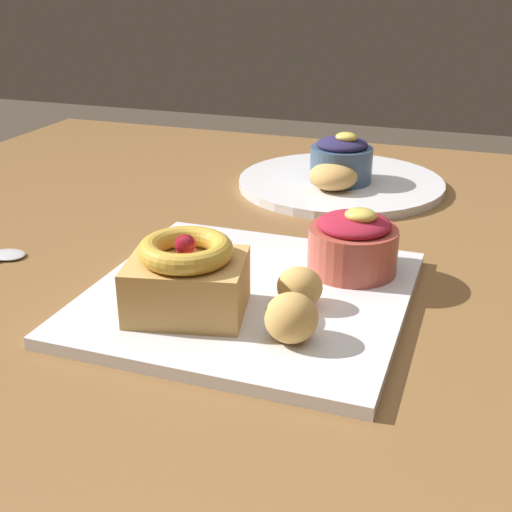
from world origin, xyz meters
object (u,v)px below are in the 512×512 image
object	(u,v)px
fritter_front	(291,318)
fritter_middle	(300,287)
front_plate	(249,296)
back_ramekin	(341,160)
back_pastry	(333,176)
cake_slice	(187,277)
berry_ramekin	(353,243)
back_plate	(341,183)

from	to	relation	value
fritter_front	fritter_middle	bearing A→B (deg)	99.88
front_plate	fritter_middle	bearing A→B (deg)	-13.81
back_ramekin	back_pastry	bearing A→B (deg)	-92.27
front_plate	cake_slice	world-z (taller)	cake_slice
fritter_front	back_pastry	size ratio (longest dim) A/B	0.68
front_plate	back_pastry	bearing A→B (deg)	89.96
front_plate	fritter_front	world-z (taller)	fritter_front
front_plate	berry_ramekin	bearing A→B (deg)	43.33
fritter_middle	cake_slice	bearing A→B (deg)	-153.42
berry_ramekin	back_ramekin	distance (m)	0.31
berry_ramekin	front_plate	bearing A→B (deg)	-136.67
front_plate	cake_slice	bearing A→B (deg)	-122.20
fritter_middle	back_plate	xyz separation A→B (m)	(-0.05, 0.40, -0.02)
back_pastry	fritter_front	bearing A→B (deg)	-81.12
fritter_middle	front_plate	bearing A→B (deg)	166.19
fritter_middle	back_plate	distance (m)	0.41
cake_slice	back_pastry	distance (m)	0.40
berry_ramekin	fritter_front	bearing A→B (deg)	-96.69
fritter_front	back_pastry	xyz separation A→B (m)	(-0.06, 0.42, -0.00)
cake_slice	fritter_front	size ratio (longest dim) A/B	2.56
front_plate	back_ramekin	xyz separation A→B (m)	(0.00, 0.38, 0.04)
front_plate	back_ramekin	world-z (taller)	back_ramekin
front_plate	cake_slice	distance (m)	0.08
fritter_front	back_pastry	distance (m)	0.42
berry_ramekin	back_plate	distance (m)	0.33
front_plate	back_plate	distance (m)	0.39
cake_slice	back_ramekin	size ratio (longest dim) A/B	1.32
fritter_middle	back_plate	world-z (taller)	fritter_middle
front_plate	back_pastry	xyz separation A→B (m)	(0.00, 0.34, 0.02)
front_plate	berry_ramekin	world-z (taller)	berry_ramekin
cake_slice	back_plate	size ratio (longest dim) A/B	0.40
back_ramekin	fritter_front	bearing A→B (deg)	-82.12
cake_slice	berry_ramekin	world-z (taller)	cake_slice
fritter_front	back_pastry	bearing A→B (deg)	98.88
berry_ramekin	back_ramekin	bearing A→B (deg)	105.11
fritter_front	back_ramekin	world-z (taller)	back_ramekin
fritter_front	front_plate	bearing A→B (deg)	130.38
berry_ramekin	back_pastry	bearing A→B (deg)	107.70
back_ramekin	back_plate	bearing A→B (deg)	98.40
fritter_middle	back_ramekin	bearing A→B (deg)	97.56
cake_slice	fritter_front	world-z (taller)	cake_slice
back_pastry	fritter_middle	bearing A→B (deg)	-81.31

